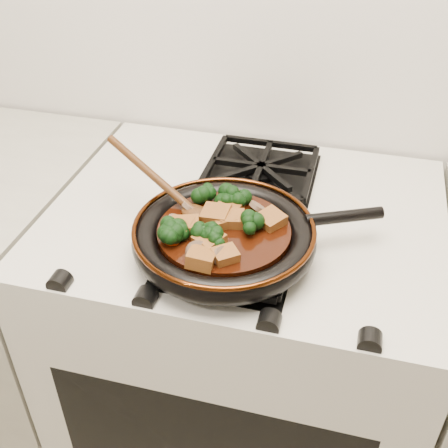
# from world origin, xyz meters

# --- Properties ---
(stove) EXTENTS (0.76, 0.60, 0.90)m
(stove) POSITION_xyz_m (0.00, 1.69, 0.45)
(stove) COLOR beige
(stove) RESTS_ON ground
(burner_grate_front) EXTENTS (0.23, 0.23, 0.03)m
(burner_grate_front) POSITION_xyz_m (0.00, 1.55, 0.91)
(burner_grate_front) COLOR black
(burner_grate_front) RESTS_ON stove
(burner_grate_back) EXTENTS (0.23, 0.23, 0.03)m
(burner_grate_back) POSITION_xyz_m (0.00, 1.83, 0.91)
(burner_grate_back) COLOR black
(burner_grate_back) RESTS_ON stove
(skillet) EXTENTS (0.42, 0.32, 0.05)m
(skillet) POSITION_xyz_m (-0.01, 1.55, 0.94)
(skillet) COLOR black
(skillet) RESTS_ON burner_grate_front
(braising_sauce) EXTENTS (0.23, 0.23, 0.02)m
(braising_sauce) POSITION_xyz_m (-0.01, 1.55, 0.95)
(braising_sauce) COLOR black
(braising_sauce) RESTS_ON skillet
(tofu_cube_0) EXTENTS (0.06, 0.06, 0.03)m
(tofu_cube_0) POSITION_xyz_m (-0.02, 1.50, 0.97)
(tofu_cube_0) COLOR brown
(tofu_cube_0) RESTS_ON braising_sauce
(tofu_cube_1) EXTENTS (0.04, 0.04, 0.03)m
(tofu_cube_1) POSITION_xyz_m (-0.02, 1.63, 0.97)
(tofu_cube_1) COLOR brown
(tofu_cube_1) RESTS_ON braising_sauce
(tofu_cube_2) EXTENTS (0.04, 0.04, 0.03)m
(tofu_cube_2) POSITION_xyz_m (-0.02, 1.46, 0.97)
(tofu_cube_2) COLOR brown
(tofu_cube_2) RESTS_ON braising_sauce
(tofu_cube_3) EXTENTS (0.06, 0.06, 0.03)m
(tofu_cube_3) POSITION_xyz_m (0.07, 1.58, 0.97)
(tofu_cube_3) COLOR brown
(tofu_cube_3) RESTS_ON braising_sauce
(tofu_cube_4) EXTENTS (0.05, 0.04, 0.03)m
(tofu_cube_4) POSITION_xyz_m (-0.01, 1.61, 0.97)
(tofu_cube_4) COLOR brown
(tofu_cube_4) RESTS_ON braising_sauce
(tofu_cube_5) EXTENTS (0.05, 0.05, 0.03)m
(tofu_cube_5) POSITION_xyz_m (-0.03, 1.57, 0.97)
(tofu_cube_5) COLOR brown
(tofu_cube_5) RESTS_ON braising_sauce
(tofu_cube_6) EXTENTS (0.05, 0.05, 0.02)m
(tofu_cube_6) POSITION_xyz_m (0.01, 1.47, 0.97)
(tofu_cube_6) COLOR brown
(tofu_cube_6) RESTS_ON braising_sauce
(tofu_cube_7) EXTENTS (0.04, 0.04, 0.03)m
(tofu_cube_7) POSITION_xyz_m (-0.08, 1.52, 0.97)
(tofu_cube_7) COLOR brown
(tofu_cube_7) RESTS_ON braising_sauce
(tofu_cube_8) EXTENTS (0.05, 0.05, 0.02)m
(tofu_cube_8) POSITION_xyz_m (0.00, 1.57, 0.97)
(tofu_cube_8) COLOR brown
(tofu_cube_8) RESTS_ON braising_sauce
(tofu_cube_9) EXTENTS (0.05, 0.05, 0.03)m
(tofu_cube_9) POSITION_xyz_m (-0.07, 1.53, 0.97)
(tofu_cube_9) COLOR brown
(tofu_cube_9) RESTS_ON braising_sauce
(tofu_cube_10) EXTENTS (0.05, 0.05, 0.02)m
(tofu_cube_10) POSITION_xyz_m (-0.01, 1.56, 0.97)
(tofu_cube_10) COLOR brown
(tofu_cube_10) RESTS_ON braising_sauce
(broccoli_floret_0) EXTENTS (0.10, 0.09, 0.07)m
(broccoli_floret_0) POSITION_xyz_m (-0.09, 1.51, 0.97)
(broccoli_floret_0) COLOR black
(broccoli_floret_0) RESTS_ON braising_sauce
(broccoli_floret_1) EXTENTS (0.07, 0.08, 0.05)m
(broccoli_floret_1) POSITION_xyz_m (-0.06, 1.63, 0.97)
(broccoli_floret_1) COLOR black
(broccoli_floret_1) RESTS_ON braising_sauce
(broccoli_floret_2) EXTENTS (0.07, 0.07, 0.08)m
(broccoli_floret_2) POSITION_xyz_m (-0.01, 1.63, 0.97)
(broccoli_floret_2) COLOR black
(broccoli_floret_2) RESTS_ON braising_sauce
(broccoli_floret_3) EXTENTS (0.08, 0.07, 0.06)m
(broccoli_floret_3) POSITION_xyz_m (-0.02, 1.52, 0.97)
(broccoli_floret_3) COLOR black
(broccoli_floret_3) RESTS_ON braising_sauce
(broccoli_floret_4) EXTENTS (0.08, 0.08, 0.06)m
(broccoli_floret_4) POSITION_xyz_m (-0.08, 1.50, 0.97)
(broccoli_floret_4) COLOR black
(broccoli_floret_4) RESTS_ON braising_sauce
(broccoli_floret_5) EXTENTS (0.07, 0.07, 0.06)m
(broccoli_floret_5) POSITION_xyz_m (-0.08, 1.50, 0.97)
(broccoli_floret_5) COLOR black
(broccoli_floret_5) RESTS_ON braising_sauce
(broccoli_floret_6) EXTENTS (0.08, 0.08, 0.07)m
(broccoli_floret_6) POSITION_xyz_m (-0.02, 1.62, 0.97)
(broccoli_floret_6) COLOR black
(broccoli_floret_6) RESTS_ON braising_sauce
(broccoli_floret_7) EXTENTS (0.09, 0.09, 0.07)m
(broccoli_floret_7) POSITION_xyz_m (0.04, 1.55, 0.97)
(broccoli_floret_7) COLOR black
(broccoli_floret_7) RESTS_ON braising_sauce
(broccoli_floret_8) EXTENTS (0.07, 0.08, 0.07)m
(broccoli_floret_8) POSITION_xyz_m (-0.03, 1.52, 0.97)
(broccoli_floret_8) COLOR black
(broccoli_floret_8) RESTS_ON braising_sauce
(broccoli_floret_9) EXTENTS (0.07, 0.07, 0.06)m
(broccoli_floret_9) POSITION_xyz_m (-0.01, 1.51, 0.97)
(broccoli_floret_9) COLOR black
(broccoli_floret_9) RESTS_ON braising_sauce
(carrot_coin_0) EXTENTS (0.03, 0.03, 0.01)m
(carrot_coin_0) POSITION_xyz_m (-0.08, 1.51, 0.96)
(carrot_coin_0) COLOR #A72704
(carrot_coin_0) RESTS_ON braising_sauce
(carrot_coin_1) EXTENTS (0.03, 0.03, 0.02)m
(carrot_coin_1) POSITION_xyz_m (-0.01, 1.49, 0.96)
(carrot_coin_1) COLOR #A72704
(carrot_coin_1) RESTS_ON braising_sauce
(carrot_coin_2) EXTENTS (0.03, 0.03, 0.02)m
(carrot_coin_2) POSITION_xyz_m (-0.08, 1.50, 0.96)
(carrot_coin_2) COLOR #A72704
(carrot_coin_2) RESTS_ON braising_sauce
(carrot_coin_3) EXTENTS (0.03, 0.03, 0.02)m
(carrot_coin_3) POSITION_xyz_m (-0.08, 1.53, 0.96)
(carrot_coin_3) COLOR #A72704
(carrot_coin_3) RESTS_ON braising_sauce
(carrot_coin_4) EXTENTS (0.03, 0.03, 0.01)m
(carrot_coin_4) POSITION_xyz_m (-0.08, 1.54, 0.96)
(carrot_coin_4) COLOR #A72704
(carrot_coin_4) RESTS_ON braising_sauce
(carrot_coin_5) EXTENTS (0.03, 0.03, 0.02)m
(carrot_coin_5) POSITION_xyz_m (-0.01, 1.58, 0.96)
(carrot_coin_5) COLOR #A72704
(carrot_coin_5) RESTS_ON braising_sauce
(mushroom_slice_0) EXTENTS (0.05, 0.05, 0.03)m
(mushroom_slice_0) POSITION_xyz_m (-0.03, 1.47, 0.97)
(mushroom_slice_0) COLOR brown
(mushroom_slice_0) RESTS_ON braising_sauce
(mushroom_slice_1) EXTENTS (0.03, 0.04, 0.03)m
(mushroom_slice_1) POSITION_xyz_m (0.01, 1.47, 0.97)
(mushroom_slice_1) COLOR brown
(mushroom_slice_1) RESTS_ON braising_sauce
(mushroom_slice_2) EXTENTS (0.04, 0.04, 0.03)m
(mushroom_slice_2) POSITION_xyz_m (-0.08, 1.59, 0.97)
(mushroom_slice_2) COLOR brown
(mushroom_slice_2) RESTS_ON braising_sauce
(mushroom_slice_3) EXTENTS (0.04, 0.04, 0.03)m
(mushroom_slice_3) POSITION_xyz_m (-0.09, 1.54, 0.97)
(mushroom_slice_3) COLOR brown
(mushroom_slice_3) RESTS_ON braising_sauce
(mushroom_slice_4) EXTENTS (0.04, 0.04, 0.02)m
(mushroom_slice_4) POSITION_xyz_m (0.04, 1.62, 0.97)
(mushroom_slice_4) COLOR brown
(mushroom_slice_4) RESTS_ON braising_sauce
(wooden_spoon) EXTENTS (0.14, 0.09, 0.23)m
(wooden_spoon) POSITION_xyz_m (-0.12, 1.60, 0.98)
(wooden_spoon) COLOR #40230D
(wooden_spoon) RESTS_ON braising_sauce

